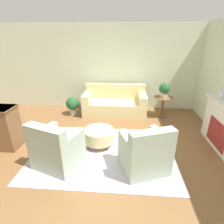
{
  "coord_description": "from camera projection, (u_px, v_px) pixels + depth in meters",
  "views": [
    {
      "loc": [
        0.43,
        -3.18,
        2.34
      ],
      "look_at": [
        0.15,
        0.55,
        0.75
      ],
      "focal_mm": 28.0,
      "sensor_mm": 36.0,
      "label": 1
    }
  ],
  "objects": [
    {
      "name": "vase_mantel_near",
      "position": [
        224.0,
        94.0,
        3.93
      ],
      "size": [
        0.22,
        0.22,
        0.27
      ],
      "color": "silver",
      "rests_on": "fireplace"
    },
    {
      "name": "ground_plane",
      "position": [
        103.0,
        153.0,
        3.87
      ],
      "size": [
        16.0,
        16.0,
        0.0
      ],
      "primitive_type": "plane",
      "color": "brown"
    },
    {
      "name": "rug",
      "position": [
        103.0,
        152.0,
        3.86
      ],
      "size": [
        3.05,
        2.18,
        0.01
      ],
      "color": "#BCB2C1",
      "rests_on": "ground_plane"
    },
    {
      "name": "potted_plant_floor",
      "position": [
        73.0,
        104.0,
        5.69
      ],
      "size": [
        0.43,
        0.43,
        0.59
      ],
      "color": "beige",
      "rests_on": "ground_plane"
    },
    {
      "name": "armchair_left",
      "position": [
        56.0,
        150.0,
        3.33
      ],
      "size": [
        0.99,
        0.95,
        0.95
      ],
      "color": "#9EB29E",
      "rests_on": "rug"
    },
    {
      "name": "armchair_right",
      "position": [
        145.0,
        154.0,
        3.22
      ],
      "size": [
        0.99,
        0.95,
        0.95
      ],
      "color": "#9EB29E",
      "rests_on": "rug"
    },
    {
      "name": "ottoman_table",
      "position": [
        99.0,
        135.0,
        4.03
      ],
      "size": [
        0.69,
        0.69,
        0.41
      ],
      "color": "beige",
      "rests_on": "rug"
    },
    {
      "name": "side_table",
      "position": [
        163.0,
        103.0,
        5.5
      ],
      "size": [
        0.59,
        0.59,
        0.64
      ],
      "color": "brown",
      "rests_on": "ground_plane"
    },
    {
      "name": "wall_back",
      "position": [
        113.0,
        68.0,
        5.95
      ],
      "size": [
        9.61,
        0.12,
        2.8
      ],
      "color": "beige",
      "rests_on": "ground_plane"
    },
    {
      "name": "potted_plant_on_side_table",
      "position": [
        164.0,
        89.0,
        5.33
      ],
      "size": [
        0.33,
        0.33,
        0.44
      ],
      "color": "beige",
      "rests_on": "side_table"
    },
    {
      "name": "couch",
      "position": [
        115.0,
        104.0,
        5.79
      ],
      "size": [
        2.01,
        0.95,
        0.92
      ],
      "color": "beige",
      "rests_on": "ground_plane"
    }
  ]
}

